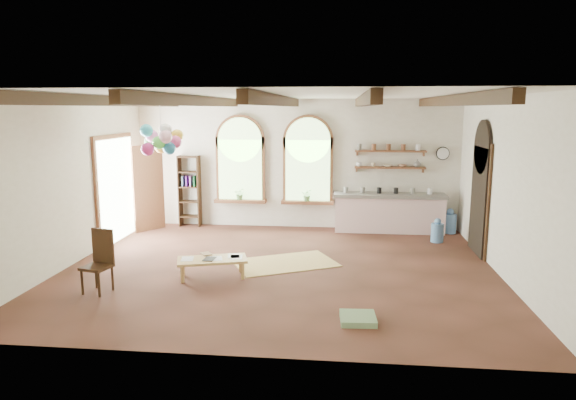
# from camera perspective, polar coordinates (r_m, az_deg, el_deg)

# --- Properties ---
(floor) EXTENTS (8.00, 8.00, 0.00)m
(floor) POSITION_cam_1_polar(r_m,az_deg,el_deg) (9.73, -0.97, -7.61)
(floor) COLOR brown
(floor) RESTS_ON ground
(ceiling_beams) EXTENTS (6.20, 6.80, 0.18)m
(ceiling_beams) POSITION_cam_1_polar(r_m,az_deg,el_deg) (9.27, -1.03, 10.96)
(ceiling_beams) COLOR #341F10
(ceiling_beams) RESTS_ON ceiling
(window_left) EXTENTS (1.30, 0.28, 2.20)m
(window_left) POSITION_cam_1_polar(r_m,az_deg,el_deg) (12.95, -5.33, 4.18)
(window_left) COLOR brown
(window_left) RESTS_ON floor
(window_right) EXTENTS (1.30, 0.28, 2.20)m
(window_right) POSITION_cam_1_polar(r_m,az_deg,el_deg) (12.73, 2.22, 4.11)
(window_right) COLOR brown
(window_right) RESTS_ON floor
(left_doorway) EXTENTS (0.10, 1.90, 2.50)m
(left_doorway) POSITION_cam_1_polar(r_m,az_deg,el_deg) (12.25, -18.58, 1.08)
(left_doorway) COLOR brown
(left_doorway) RESTS_ON floor
(right_doorway) EXTENTS (0.10, 1.30, 2.40)m
(right_doorway) POSITION_cam_1_polar(r_m,az_deg,el_deg) (11.22, 20.45, -0.08)
(right_doorway) COLOR black
(right_doorway) RESTS_ON floor
(kitchen_counter) EXTENTS (2.68, 0.62, 0.94)m
(kitchen_counter) POSITION_cam_1_polar(r_m,az_deg,el_deg) (12.70, 11.16, -1.36)
(kitchen_counter) COLOR beige
(kitchen_counter) RESTS_ON floor
(wall_shelf_lower) EXTENTS (1.70, 0.24, 0.04)m
(wall_shelf_lower) POSITION_cam_1_polar(r_m,az_deg,el_deg) (12.72, 11.25, 3.55)
(wall_shelf_lower) COLOR brown
(wall_shelf_lower) RESTS_ON wall_back
(wall_shelf_upper) EXTENTS (1.70, 0.24, 0.04)m
(wall_shelf_upper) POSITION_cam_1_polar(r_m,az_deg,el_deg) (12.68, 11.31, 5.35)
(wall_shelf_upper) COLOR brown
(wall_shelf_upper) RESTS_ON wall_back
(wall_clock) EXTENTS (0.32, 0.04, 0.32)m
(wall_clock) POSITION_cam_1_polar(r_m,az_deg,el_deg) (12.93, 16.82, 4.98)
(wall_clock) COLOR black
(wall_clock) RESTS_ON wall_back
(bookshelf) EXTENTS (0.53, 0.32, 1.80)m
(bookshelf) POSITION_cam_1_polar(r_m,az_deg,el_deg) (13.26, -10.88, 0.99)
(bookshelf) COLOR #341F10
(bookshelf) RESTS_ON floor
(coffee_table) EXTENTS (1.32, 0.88, 0.35)m
(coffee_table) POSITION_cam_1_polar(r_m,az_deg,el_deg) (9.25, -8.42, -6.69)
(coffee_table) COLOR tan
(coffee_table) RESTS_ON floor
(side_chair) EXTENTS (0.49, 0.49, 1.03)m
(side_chair) POSITION_cam_1_polar(r_m,az_deg,el_deg) (9.01, -20.35, -7.76)
(side_chair) COLOR #341F10
(side_chair) RESTS_ON floor
(floor_mat) EXTENTS (2.22, 1.90, 0.02)m
(floor_mat) POSITION_cam_1_polar(r_m,az_deg,el_deg) (10.03, -0.32, -7.01)
(floor_mat) COLOR tan
(floor_mat) RESTS_ON floor
(floor_cushion) EXTENTS (0.53, 0.53, 0.09)m
(floor_cushion) POSITION_cam_1_polar(r_m,az_deg,el_deg) (7.50, 7.78, -12.91)
(floor_cushion) COLOR #6E9063
(floor_cushion) RESTS_ON floor
(water_jug_a) EXTENTS (0.31, 0.31, 0.60)m
(water_jug_a) POSITION_cam_1_polar(r_m,az_deg,el_deg) (12.96, 17.53, -2.39)
(water_jug_a) COLOR #5887BC
(water_jug_a) RESTS_ON floor
(water_jug_b) EXTENTS (0.28, 0.28, 0.55)m
(water_jug_b) POSITION_cam_1_polar(r_m,az_deg,el_deg) (12.02, 16.25, -3.41)
(water_jug_b) COLOR #5887BC
(water_jug_b) RESTS_ON floor
(balloon_cluster) EXTENTS (0.84, 0.86, 1.16)m
(balloon_cluster) POSITION_cam_1_polar(r_m,az_deg,el_deg) (10.84, -13.94, 6.50)
(balloon_cluster) COLOR silver
(balloon_cluster) RESTS_ON floor
(table_book) EXTENTS (0.27, 0.29, 0.02)m
(table_book) POSITION_cam_1_polar(r_m,az_deg,el_deg) (9.48, -9.54, -5.99)
(table_book) COLOR olive
(table_book) RESTS_ON coffee_table
(tablet) EXTENTS (0.20, 0.28, 0.01)m
(tablet) POSITION_cam_1_polar(r_m,az_deg,el_deg) (9.20, -8.73, -6.49)
(tablet) COLOR black
(tablet) RESTS_ON coffee_table
(potted_plant_left) EXTENTS (0.27, 0.23, 0.30)m
(potted_plant_left) POSITION_cam_1_polar(r_m,az_deg,el_deg) (12.95, -5.36, 0.69)
(potted_plant_left) COLOR #598C4C
(potted_plant_left) RESTS_ON window_left
(potted_plant_right) EXTENTS (0.27, 0.23, 0.30)m
(potted_plant_right) POSITION_cam_1_polar(r_m,az_deg,el_deg) (12.73, 2.17, 0.56)
(potted_plant_right) COLOR #598C4C
(potted_plant_right) RESTS_ON window_right
(shelf_cup_a) EXTENTS (0.12, 0.10, 0.10)m
(shelf_cup_a) POSITION_cam_1_polar(r_m,az_deg,el_deg) (12.66, 7.87, 3.93)
(shelf_cup_a) COLOR white
(shelf_cup_a) RESTS_ON wall_shelf_lower
(shelf_cup_b) EXTENTS (0.10, 0.10, 0.09)m
(shelf_cup_b) POSITION_cam_1_polar(r_m,az_deg,el_deg) (12.68, 9.46, 3.89)
(shelf_cup_b) COLOR beige
(shelf_cup_b) RESTS_ON wall_shelf_lower
(shelf_bowl_a) EXTENTS (0.22, 0.22, 0.05)m
(shelf_bowl_a) POSITION_cam_1_polar(r_m,az_deg,el_deg) (12.71, 11.03, 3.77)
(shelf_bowl_a) COLOR beige
(shelf_bowl_a) RESTS_ON wall_shelf_lower
(shelf_bowl_b) EXTENTS (0.20, 0.20, 0.06)m
(shelf_bowl_b) POSITION_cam_1_polar(r_m,az_deg,el_deg) (12.74, 12.61, 3.74)
(shelf_bowl_b) COLOR #8C664C
(shelf_bowl_b) RESTS_ON wall_shelf_lower
(shelf_vase) EXTENTS (0.18, 0.18, 0.19)m
(shelf_vase) POSITION_cam_1_polar(r_m,az_deg,el_deg) (12.78, 14.18, 3.99)
(shelf_vase) COLOR slate
(shelf_vase) RESTS_ON wall_shelf_lower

